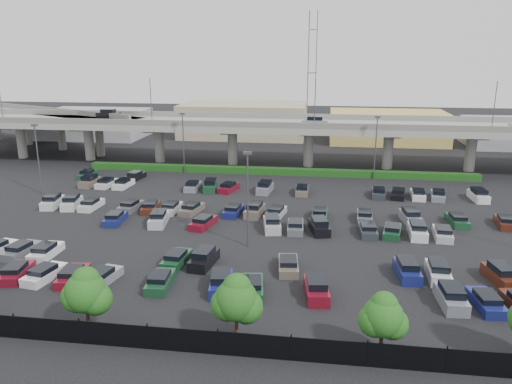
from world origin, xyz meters
TOP-DOWN VIEW (x-y plane):
  - ground at (0.00, 0.00)m, footprint 280.00×280.00m
  - overpass at (-0.21, 31.99)m, footprint 150.00×13.00m
  - on_ramp at (-52.10, 43.05)m, footprint 50.93×30.13m
  - hedge at (0.00, 25.00)m, footprint 66.00×1.60m
  - fence at (-0.05, -28.00)m, footprint 70.00×0.10m
  - tree_row at (0.70, -26.53)m, footprint 65.07×3.66m
  - parked_cars at (-0.94, -3.61)m, footprint 63.04×41.62m
  - light_poles at (-4.13, 2.00)m, footprint 66.90×48.38m
  - distant_buildings at (12.38, 61.81)m, footprint 138.00×24.00m
  - comm_tower at (4.00, 74.00)m, footprint 2.40×2.40m

SIDE VIEW (x-z plane):
  - ground at x=0.00m, z-range 0.00..0.00m
  - hedge at x=0.00m, z-range 0.00..1.10m
  - parked_cars at x=-0.94m, z-range -0.23..1.44m
  - fence at x=-0.05m, z-range -0.10..1.90m
  - tree_row at x=0.70m, z-range 0.55..6.49m
  - distant_buildings at x=12.38m, z-range -0.76..8.24m
  - light_poles at x=-4.13m, z-range 1.09..11.39m
  - on_ramp at x=-52.10m, z-range 2.46..11.26m
  - overpass at x=-0.21m, z-range -0.93..14.87m
  - comm_tower at x=4.00m, z-range 0.61..30.61m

